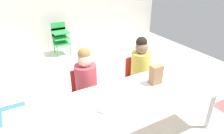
# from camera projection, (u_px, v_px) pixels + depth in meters

# --- Properties ---
(ground_plane) EXTENTS (6.10, 5.15, 0.02)m
(ground_plane) POSITION_uv_depth(u_px,v_px,m) (87.00, 114.00, 2.61)
(ground_plane) COLOR silver
(craft_table) EXTENTS (2.12, 0.74, 0.55)m
(craft_table) POSITION_uv_depth(u_px,v_px,m) (124.00, 103.00, 1.97)
(craft_table) COLOR white
(craft_table) RESTS_ON ground_plane
(seated_child_near_camera) EXTENTS (0.32, 0.31, 0.92)m
(seated_child_near_camera) POSITION_uv_depth(u_px,v_px,m) (86.00, 77.00, 2.35)
(seated_child_near_camera) COLOR red
(seated_child_near_camera) RESTS_ON ground_plane
(seated_child_middle_seat) EXTENTS (0.32, 0.31, 0.92)m
(seated_child_middle_seat) POSITION_uv_depth(u_px,v_px,m) (140.00, 63.00, 2.69)
(seated_child_middle_seat) COLOR red
(seated_child_middle_seat) RESTS_ON ground_plane
(kid_chair_green_stack) EXTENTS (0.32, 0.30, 0.68)m
(kid_chair_green_stack) POSITION_uv_depth(u_px,v_px,m) (60.00, 36.00, 4.25)
(kid_chair_green_stack) COLOR green
(kid_chair_green_stack) RESTS_ON ground_plane
(paper_bag_brown) EXTENTS (0.13, 0.09, 0.22)m
(paper_bag_brown) POSITION_uv_depth(u_px,v_px,m) (156.00, 75.00, 2.18)
(paper_bag_brown) COLOR #9E754C
(paper_bag_brown) RESTS_ON craft_table
(paper_plate_near_edge) EXTENTS (0.18, 0.18, 0.01)m
(paper_plate_near_edge) POSITION_uv_depth(u_px,v_px,m) (104.00, 111.00, 1.79)
(paper_plate_near_edge) COLOR white
(paper_plate_near_edge) RESTS_ON craft_table
(paper_plate_center_table) EXTENTS (0.18, 0.18, 0.01)m
(paper_plate_center_table) POSITION_uv_depth(u_px,v_px,m) (84.00, 120.00, 1.68)
(paper_plate_center_table) COLOR white
(paper_plate_center_table) RESTS_ON craft_table
(donut_powdered_on_plate) EXTENTS (0.11, 0.11, 0.03)m
(donut_powdered_on_plate) POSITION_uv_depth(u_px,v_px,m) (104.00, 109.00, 1.79)
(donut_powdered_on_plate) COLOR white
(donut_powdered_on_plate) RESTS_ON craft_table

